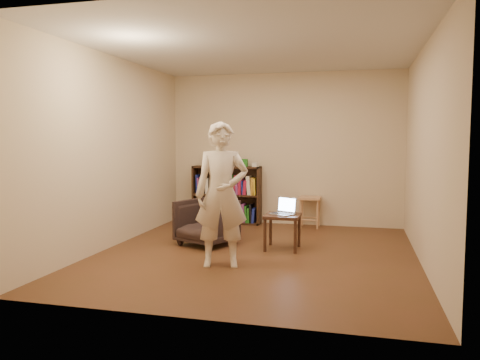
% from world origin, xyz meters
% --- Properties ---
extents(floor, '(4.50, 4.50, 0.00)m').
position_xyz_m(floor, '(0.00, 0.00, 0.00)').
color(floor, '#4C3018').
rests_on(floor, ground).
extents(ceiling, '(4.50, 4.50, 0.00)m').
position_xyz_m(ceiling, '(0.00, 0.00, 2.60)').
color(ceiling, silver).
rests_on(ceiling, wall_back).
extents(wall_back, '(4.00, 0.00, 4.00)m').
position_xyz_m(wall_back, '(0.00, 2.25, 1.30)').
color(wall_back, beige).
rests_on(wall_back, floor).
extents(wall_left, '(0.00, 4.50, 4.50)m').
position_xyz_m(wall_left, '(-2.00, 0.00, 1.30)').
color(wall_left, beige).
rests_on(wall_left, floor).
extents(wall_right, '(0.00, 4.50, 4.50)m').
position_xyz_m(wall_right, '(2.00, 0.00, 1.30)').
color(wall_right, beige).
rests_on(wall_right, floor).
extents(bookshelf, '(1.20, 0.30, 1.00)m').
position_xyz_m(bookshelf, '(-0.98, 2.09, 0.44)').
color(bookshelf, black).
rests_on(bookshelf, floor).
extents(box_yellow, '(0.21, 0.16, 0.17)m').
position_xyz_m(box_yellow, '(-1.30, 2.06, 1.08)').
color(box_yellow, gold).
rests_on(box_yellow, bookshelf).
extents(red_cloth, '(0.33, 0.26, 0.10)m').
position_xyz_m(red_cloth, '(-1.04, 2.07, 1.05)').
color(red_cloth, maroon).
rests_on(red_cloth, bookshelf).
extents(box_green, '(0.14, 0.14, 0.13)m').
position_xyz_m(box_green, '(-0.67, 2.05, 1.07)').
color(box_green, '#21721E').
rests_on(box_green, bookshelf).
extents(box_white, '(0.11, 0.11, 0.07)m').
position_xyz_m(box_white, '(-0.46, 2.06, 1.04)').
color(box_white, silver).
rests_on(box_white, bookshelf).
extents(stool, '(0.35, 0.35, 0.51)m').
position_xyz_m(stool, '(0.48, 2.03, 0.41)').
color(stool, tan).
rests_on(stool, floor).
extents(armchair, '(0.90, 0.91, 0.64)m').
position_xyz_m(armchair, '(-0.78, 0.36, 0.32)').
color(armchair, black).
rests_on(armchair, floor).
extents(side_table, '(0.46, 0.46, 0.47)m').
position_xyz_m(side_table, '(0.29, 0.35, 0.39)').
color(side_table, black).
rests_on(side_table, floor).
extents(laptop, '(0.38, 0.36, 0.23)m').
position_xyz_m(laptop, '(0.30, 0.39, 0.53)').
color(laptop, '#B3B3B8').
rests_on(laptop, side_table).
extents(person, '(0.69, 0.54, 1.67)m').
position_xyz_m(person, '(-0.26, -0.64, 0.84)').
color(person, beige).
rests_on(person, floor).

